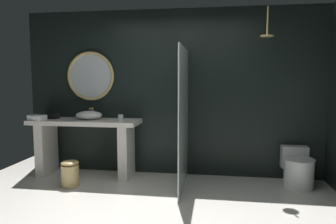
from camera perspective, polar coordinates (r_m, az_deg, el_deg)
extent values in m
cube|color=black|center=(5.02, 0.98, 3.46)|extent=(4.80, 0.10, 2.60)
cube|color=silver|center=(5.08, -14.77, -1.72)|extent=(1.71, 0.57, 0.07)
cube|color=silver|center=(5.45, -21.09, -6.16)|extent=(0.14, 0.48, 0.82)
cube|color=silver|center=(4.94, -7.50, -7.05)|extent=(0.14, 0.48, 0.82)
ellipsoid|color=white|center=(5.07, -14.11, -0.56)|extent=(0.41, 0.34, 0.14)
cylinder|color=tan|center=(5.21, -13.46, -0.14)|extent=(0.02, 0.02, 0.18)
cylinder|color=tan|center=(5.14, -13.74, 0.65)|extent=(0.02, 0.13, 0.02)
cylinder|color=silver|center=(4.86, -8.58, -0.98)|extent=(0.08, 0.08, 0.09)
cube|color=black|center=(5.33, -20.07, -0.71)|extent=(0.16, 0.13, 0.08)
torus|color=tan|center=(5.28, -13.84, 6.33)|extent=(0.79, 0.05, 0.79)
cylinder|color=#B2BCC1|center=(5.29, -13.80, 6.33)|extent=(0.71, 0.01, 0.71)
cube|color=silver|center=(4.37, 2.82, -1.20)|extent=(0.02, 1.21, 1.95)
cylinder|color=tan|center=(4.62, 17.56, 15.47)|extent=(0.02, 0.02, 0.39)
cylinder|color=tan|center=(4.59, 17.48, 12.95)|extent=(0.18, 0.18, 0.02)
cylinder|color=white|center=(4.87, 22.56, -10.23)|extent=(0.40, 0.40, 0.40)
ellipsoid|color=white|center=(4.81, 22.66, -7.81)|extent=(0.42, 0.46, 0.02)
cube|color=white|center=(5.09, 21.86, -7.56)|extent=(0.38, 0.17, 0.33)
cylinder|color=tan|center=(4.78, -17.28, -10.92)|extent=(0.25, 0.25, 0.31)
ellipsoid|color=tan|center=(4.73, -17.35, -8.77)|extent=(0.25, 0.25, 0.08)
cube|color=white|center=(5.23, -22.59, -0.95)|extent=(0.27, 0.20, 0.08)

